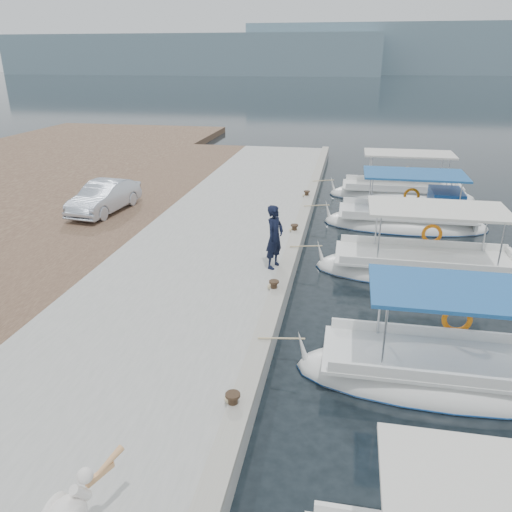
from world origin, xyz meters
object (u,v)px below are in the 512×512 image
(fishing_caique_d, at_px, (408,222))
(fisherman, at_px, (275,237))
(fishing_caique_c, at_px, (424,270))
(parked_car, at_px, (104,197))
(fishing_caique_b, at_px, (445,377))
(fishing_caique_e, at_px, (401,195))

(fishing_caique_d, height_order, fisherman, fisherman)
(fishing_caique_c, relative_size, fishing_caique_d, 1.05)
(fishing_caique_d, height_order, parked_car, fishing_caique_d)
(fishing_caique_b, relative_size, fishing_caique_c, 0.93)
(fishing_caique_c, distance_m, fisherman, 5.07)
(fisherman, bearing_deg, fishing_caique_b, -113.29)
(fishing_caique_d, xyz_separation_m, parked_car, (-12.40, -1.88, 0.94))
(fishing_caique_d, relative_size, parked_car, 1.71)
(fishing_caique_b, xyz_separation_m, fisherman, (-4.41, 4.45, 1.36))
(fishing_caique_d, xyz_separation_m, fisherman, (-4.60, -6.39, 1.29))
(fishing_caique_e, height_order, parked_car, fishing_caique_e)
(fishing_caique_d, distance_m, fisherman, 7.98)
(fishing_caique_b, relative_size, parked_car, 1.67)
(fisherman, distance_m, parked_car, 9.02)
(fishing_caique_c, bearing_deg, parked_car, 166.26)
(parked_car, bearing_deg, fishing_caique_b, -30.37)
(fishing_caique_b, bearing_deg, fishing_caique_e, 88.92)
(parked_car, bearing_deg, fisherman, -24.13)
(fishing_caique_d, bearing_deg, fishing_caique_e, 88.75)
(fishing_caique_d, bearing_deg, parked_car, -171.38)
(fishing_caique_b, bearing_deg, parked_car, 143.73)
(fishing_caique_b, distance_m, fishing_caique_e, 15.45)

